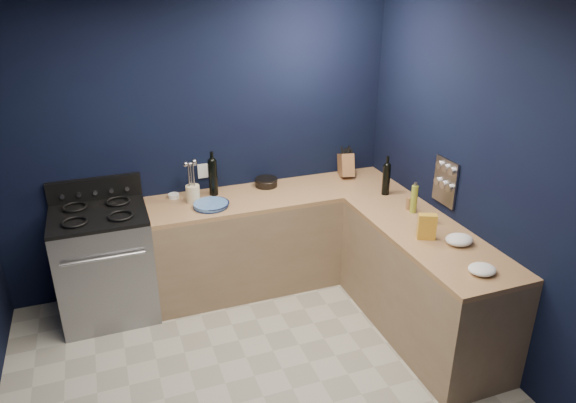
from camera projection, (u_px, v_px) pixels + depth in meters
name	position (u px, v px, depth m)	size (l,w,h in m)	color
floor	(263.00, 398.00, 3.71)	(3.50, 3.50, 0.02)	#A9A595
wall_back	(201.00, 147.00, 4.70)	(3.50, 0.02, 2.60)	black
wall_right	(497.00, 192.00, 3.74)	(0.02, 3.50, 2.60)	black
cab_back	(277.00, 239.00, 4.96)	(2.30, 0.63, 0.86)	#886E53
top_back	(277.00, 195.00, 4.78)	(2.30, 0.63, 0.04)	brown
cab_right	(422.00, 285.00, 4.23)	(0.63, 1.67, 0.86)	#886E53
top_right	(428.00, 235.00, 4.05)	(0.63, 1.67, 0.04)	brown
gas_range	(106.00, 266.00, 4.45)	(0.76, 0.66, 0.92)	gray
oven_door	(108.00, 286.00, 4.19)	(0.59, 0.02, 0.42)	black
cooktop	(98.00, 215.00, 4.26)	(0.76, 0.66, 0.03)	black
backguard	(95.00, 189.00, 4.48)	(0.76, 0.06, 0.20)	black
spice_panel	(445.00, 182.00, 4.26)	(0.02, 0.28, 0.38)	gray
wall_outlet	(203.00, 171.00, 4.77)	(0.09, 0.02, 0.13)	white
plate_stack	(211.00, 205.00, 4.48)	(0.29, 0.29, 0.04)	#436BA0
ramekin	(174.00, 196.00, 4.66)	(0.10, 0.10, 0.04)	white
utensil_crock	(193.00, 194.00, 4.56)	(0.12, 0.12, 0.15)	beige
wine_bottle_back	(213.00, 178.00, 4.67)	(0.08, 0.08, 0.32)	black
lemon_basket	(266.00, 182.00, 4.90)	(0.20, 0.20, 0.08)	black
knife_block	(346.00, 165.00, 5.12)	(0.12, 0.20, 0.22)	brown
wine_bottle_right	(386.00, 180.00, 4.69)	(0.07, 0.07, 0.28)	black
oil_bottle	(414.00, 199.00, 4.34)	(0.05, 0.05, 0.24)	olive
spice_jar_near	(409.00, 203.00, 4.42)	(0.05, 0.05, 0.11)	olive
spice_jar_far	(434.00, 218.00, 4.19)	(0.05, 0.05, 0.09)	olive
crouton_bag	(427.00, 227.00, 3.92)	(0.13, 0.06, 0.20)	#A73F1C
towel_front	(459.00, 240.00, 3.86)	(0.21, 0.18, 0.07)	white
towel_end	(482.00, 269.00, 3.50)	(0.19, 0.17, 0.06)	white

